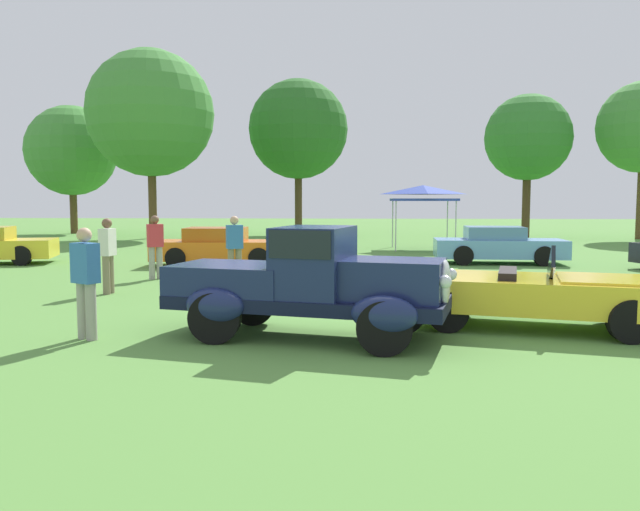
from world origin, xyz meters
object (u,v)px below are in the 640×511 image
neighbor_convertible (541,293)px  spectator_near_truck (155,245)px  show_car_orange (220,247)px  canopy_tent_left_field (423,192)px  spectator_far_side (108,253)px  show_car_skyblue (498,245)px  feature_pickup_truck (309,282)px  spectator_by_row (235,246)px  spectator_between_cars (86,279)px

neighbor_convertible → spectator_near_truck: 10.21m
show_car_orange → canopy_tent_left_field: 10.18m
show_car_orange → canopy_tent_left_field: bearing=44.8°
spectator_near_truck → spectator_far_side: (-0.23, -2.61, 0.00)m
neighbor_convertible → show_car_skyblue: bearing=81.3°
canopy_tent_left_field → show_car_orange: bearing=-135.2°
show_car_orange → spectator_far_side: spectator_far_side is taller
feature_pickup_truck → spectator_by_row: (-2.41, 6.39, 0.05)m
spectator_near_truck → spectator_far_side: 2.62m
neighbor_convertible → show_car_orange: size_ratio=1.07×
show_car_skyblue → canopy_tent_left_field: (-1.89, 5.78, 1.82)m
show_car_skyblue → spectator_between_cars: 14.67m
neighbor_convertible → canopy_tent_left_field: 16.45m
spectator_between_cars → spectator_far_side: (-1.50, 4.51, 0.00)m
spectator_between_cars → canopy_tent_left_field: bearing=68.8°
spectator_near_truck → spectator_by_row: same height
show_car_orange → canopy_tent_left_field: (7.10, 7.06, 1.82)m
show_car_orange → spectator_near_truck: (-0.98, -3.42, 0.31)m
spectator_near_truck → spectator_between_cars: size_ratio=1.00×
show_car_skyblue → show_car_orange: bearing=-171.9°
spectator_near_truck → spectator_far_side: same height
show_car_orange → canopy_tent_left_field: size_ratio=1.60×
show_car_orange → neighbor_convertible: bearing=-51.6°
feature_pickup_truck → show_car_orange: bearing=109.5°
canopy_tent_left_field → spectator_between_cars: bearing=-111.2°
feature_pickup_truck → neighbor_convertible: bearing=14.6°
spectator_near_truck → spectator_by_row: (2.21, -0.45, 0.00)m
spectator_by_row → spectator_between_cars: bearing=-98.0°
spectator_between_cars → feature_pickup_truck: bearing=4.8°
spectator_by_row → canopy_tent_left_field: (5.87, 10.93, 1.51)m
neighbor_convertible → spectator_near_truck: (-8.35, 5.87, 0.33)m
feature_pickup_truck → spectator_by_row: 6.83m
spectator_far_side → spectator_by_row: bearing=41.6°
feature_pickup_truck → spectator_far_side: (-4.84, 4.23, 0.05)m
spectator_near_truck → canopy_tent_left_field: 13.32m
show_car_skyblue → spectator_near_truck: (-9.97, -4.70, 0.31)m
show_car_orange → canopy_tent_left_field: canopy_tent_left_field is taller
show_car_orange → show_car_skyblue: same height
neighbor_convertible → spectator_by_row: 8.20m
spectator_far_side → canopy_tent_left_field: bearing=57.6°
neighbor_convertible → show_car_orange: (-7.37, 9.29, 0.02)m
neighbor_convertible → spectator_near_truck: bearing=144.9°
show_car_skyblue → neighbor_convertible: bearing=-98.7°
feature_pickup_truck → spectator_by_row: size_ratio=2.63×
spectator_far_side → feature_pickup_truck: bearing=-41.1°
show_car_skyblue → spectator_near_truck: size_ratio=2.51×
spectator_by_row → spectator_far_side: size_ratio=1.00×
neighbor_convertible → spectator_near_truck: spectator_near_truck is taller
show_car_skyblue → canopy_tent_left_field: size_ratio=1.57×
feature_pickup_truck → spectator_far_side: 6.43m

